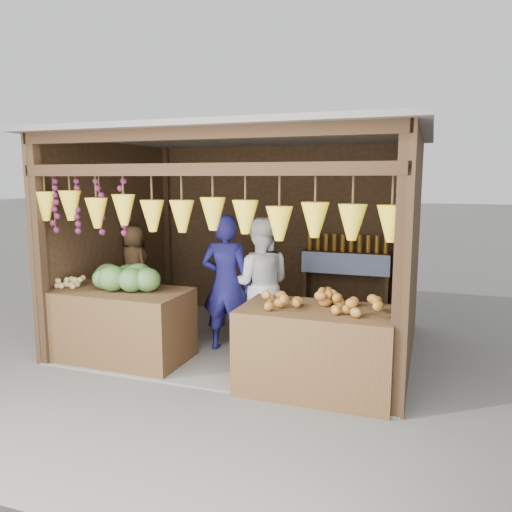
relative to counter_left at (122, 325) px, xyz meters
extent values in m
plane|color=#514F49|center=(1.19, 1.03, -0.42)|extent=(80.00, 80.00, 0.00)
cube|color=slate|center=(1.19, 1.03, -0.41)|extent=(4.00, 3.00, 0.02)
cube|color=black|center=(1.19, 2.53, 0.88)|extent=(4.00, 0.06, 2.60)
cube|color=black|center=(-0.81, 1.03, 0.88)|extent=(0.06, 3.00, 2.60)
cube|color=black|center=(3.19, 1.03, 0.88)|extent=(0.06, 3.00, 2.60)
cube|color=#605B54|center=(1.19, 1.03, 2.21)|extent=(4.30, 3.30, 0.06)
cube|color=black|center=(-0.75, -0.41, 0.88)|extent=(0.11, 0.11, 2.60)
cube|color=black|center=(3.13, -0.41, 0.88)|extent=(0.11, 0.11, 2.60)
cube|color=black|center=(-0.75, 2.47, 0.88)|extent=(0.11, 0.11, 2.60)
cube|color=black|center=(3.13, 2.47, 0.88)|extent=(0.11, 0.11, 2.60)
cube|color=black|center=(1.19, -0.41, 1.78)|extent=(4.00, 0.12, 0.12)
cube|color=black|center=(1.19, -0.41, 2.12)|extent=(4.00, 0.12, 0.12)
cube|color=#382314|center=(2.24, 2.33, 0.63)|extent=(1.25, 0.30, 0.05)
cube|color=#382314|center=(1.66, 2.33, 0.11)|extent=(0.05, 0.28, 1.05)
cube|color=#382314|center=(2.83, 2.33, 0.11)|extent=(0.05, 0.28, 1.05)
cube|color=blue|center=(2.24, 2.17, 0.50)|extent=(1.25, 0.02, 0.30)
cube|color=#452B17|center=(0.00, 0.00, 0.00)|extent=(1.56, 0.85, 0.84)
cube|color=#452A17|center=(2.35, -0.10, 0.00)|extent=(1.52, 0.85, 0.85)
cube|color=black|center=(-0.63, 1.25, -0.26)|extent=(0.34, 0.34, 0.32)
imported|color=#191654|center=(1.05, 0.68, 0.43)|extent=(0.65, 0.46, 1.70)
imported|color=white|center=(1.41, 0.91, 0.41)|extent=(0.94, 0.81, 1.65)
imported|color=brown|center=(-0.63, 1.25, 0.47)|extent=(0.66, 0.56, 1.15)
camera|label=1|loc=(3.36, -4.80, 1.70)|focal=35.00mm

